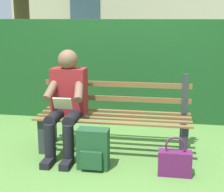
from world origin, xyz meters
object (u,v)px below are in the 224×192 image
(person_seated, at_px, (66,100))
(backpack, at_px, (93,149))
(handbag, at_px, (175,162))
(park_bench, at_px, (114,114))

(person_seated, height_order, backpack, person_seated)
(person_seated, bearing_deg, handbag, 161.84)
(park_bench, height_order, handbag, park_bench)
(backpack, relative_size, handbag, 1.05)
(person_seated, bearing_deg, backpack, 135.82)
(park_bench, height_order, person_seated, person_seated)
(park_bench, xyz_separation_m, backpack, (0.13, 0.54, -0.21))
(park_bench, relative_size, backpack, 4.14)
(park_bench, distance_m, backpack, 0.59)
(handbag, bearing_deg, park_bench, -39.48)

